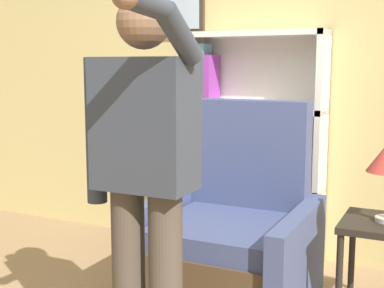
{
  "coord_description": "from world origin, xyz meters",
  "views": [
    {
      "loc": [
        1.04,
        -1.78,
        1.42
      ],
      "look_at": [
        -0.1,
        0.6,
        1.03
      ],
      "focal_mm": 50.0,
      "sensor_mm": 36.0,
      "label": 1
    }
  ],
  "objects": [
    {
      "name": "bookcase",
      "position": [
        -0.3,
        1.87,
        0.81
      ],
      "size": [
        1.0,
        0.28,
        1.65
      ],
      "color": "silver",
      "rests_on": "ground_plane"
    },
    {
      "name": "armchair",
      "position": [
        -0.09,
        1.1,
        0.36
      ],
      "size": [
        0.95,
        0.93,
        1.2
      ],
      "color": "#4C3823",
      "rests_on": "ground_plane"
    },
    {
      "name": "person_standing",
      "position": [
        -0.13,
        0.16,
        0.98
      ],
      "size": [
        0.57,
        0.78,
        1.71
      ],
      "color": "#473D33",
      "rests_on": "ground_plane"
    },
    {
      "name": "wall_back",
      "position": [
        -0.01,
        2.03,
        1.4
      ],
      "size": [
        8.0,
        0.11,
        2.8
      ],
      "color": "tan",
      "rests_on": "ground_plane"
    }
  ]
}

